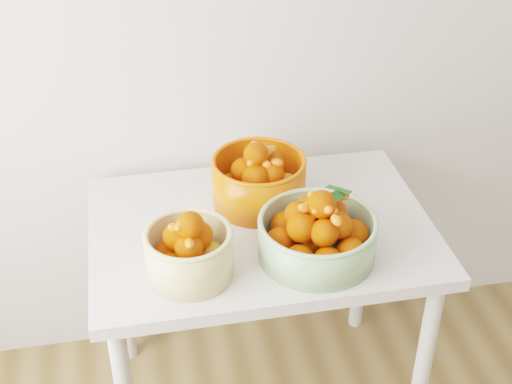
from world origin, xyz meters
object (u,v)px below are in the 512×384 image
Objects in this scene: table at (261,250)px; bowl_green at (317,234)px; bowl_cream at (189,251)px; bowl_orange at (259,180)px.

table is 2.93× the size of bowl_green.
bowl_cream is (-0.23, -0.18, 0.17)m from table.
bowl_cream is 0.35m from bowl_green.
bowl_cream is at bearing -129.35° from bowl_orange.
bowl_green is at bearing 2.56° from bowl_cream.
bowl_green reaches higher than table.
bowl_orange is at bearing 50.65° from bowl_cream.
table is 0.21m from bowl_orange.
bowl_cream is at bearing -177.44° from bowl_green.
bowl_orange reaches higher than table.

